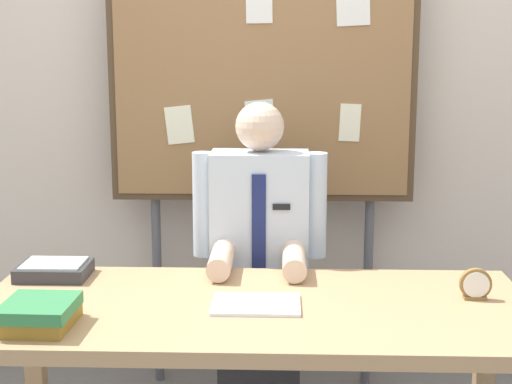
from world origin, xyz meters
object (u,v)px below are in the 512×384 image
bulletin_board (262,69)px  open_notebook (256,304)px  desk (254,327)px  book_stack (40,314)px  desk_clock (476,285)px  paper_tray (54,270)px  person (260,279)px

bulletin_board → open_notebook: 1.24m
desk → book_stack: bearing=-160.1°
bulletin_board → book_stack: (-0.66, -1.21, -0.71)m
open_notebook → desk_clock: bearing=7.3°
desk_clock → desk: bearing=-174.3°
open_notebook → paper_tray: size_ratio=1.13×
bulletin_board → desk_clock: bearing=-49.9°
desk_clock → book_stack: bearing=-167.5°
bulletin_board → book_stack: bulletin_board is taller
bulletin_board → paper_tray: size_ratio=8.25×
desk → open_notebook: 0.09m
desk → paper_tray: size_ratio=7.27×
desk → bulletin_board: 1.28m
person → paper_tray: (-0.76, -0.33, 0.13)m
bulletin_board → paper_tray: (-0.76, -0.70, -0.72)m
paper_tray → open_notebook: bearing=-21.0°
person → desk: bearing=-90.0°
book_stack → paper_tray: 0.53m
person → desk_clock: (0.76, -0.53, 0.16)m
bulletin_board → desk: bearing=-90.0°
desk → person: size_ratio=1.36×
desk → book_stack: 0.71m
person → open_notebook: person is taller
desk → paper_tray: (-0.76, 0.28, 0.11)m
bulletin_board → person: bearing=-90.0°
desk → desk_clock: bearing=5.7°
open_notebook → paper_tray: paper_tray is taller
person → paper_tray: person is taller
open_notebook → paper_tray: bearing=159.0°
bulletin_board → book_stack: size_ratio=8.52×
book_stack → paper_tray: bearing=102.0°
desk_clock → open_notebook: bearing=-172.7°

